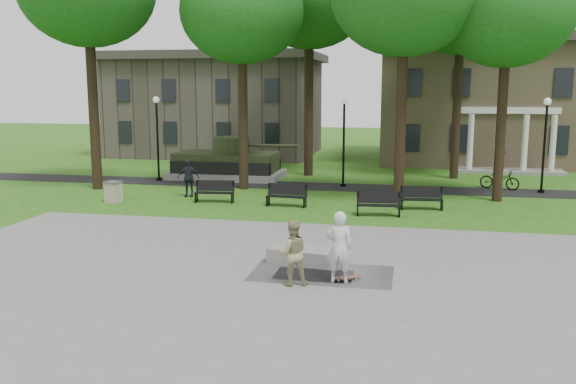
# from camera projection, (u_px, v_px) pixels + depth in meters

# --- Properties ---
(ground) EXTENTS (120.00, 120.00, 0.00)m
(ground) POSITION_uv_depth(u_px,v_px,m) (289.00, 243.00, 20.81)
(ground) COLOR #1E5514
(ground) RESTS_ON ground
(plaza) EXTENTS (22.00, 16.00, 0.02)m
(plaza) POSITION_uv_depth(u_px,v_px,m) (251.00, 290.00, 15.98)
(plaza) COLOR gray
(plaza) RESTS_ON ground
(footpath) EXTENTS (44.00, 2.60, 0.01)m
(footpath) POSITION_uv_depth(u_px,v_px,m) (333.00, 187.00, 32.40)
(footpath) COLOR black
(footpath) RESTS_ON ground
(building_right) EXTENTS (17.00, 12.00, 8.60)m
(building_right) POSITION_uv_depth(u_px,v_px,m) (498.00, 100.00, 43.23)
(building_right) COLOR #9E8460
(building_right) RESTS_ON ground
(building_left) EXTENTS (15.00, 10.00, 7.20)m
(building_left) POSITION_uv_depth(u_px,v_px,m) (218.00, 108.00, 47.93)
(building_left) COLOR #4C443D
(building_left) RESTS_ON ground
(tree_1) EXTENTS (6.20, 6.20, 11.63)m
(tree_1) POSITION_uv_depth(u_px,v_px,m) (242.00, 12.00, 30.30)
(tree_1) COLOR black
(tree_1) RESTS_ON ground
(tree_3) EXTENTS (6.00, 6.00, 11.19)m
(tree_3) POSITION_uv_depth(u_px,v_px,m) (508.00, 10.00, 26.96)
(tree_3) COLOR black
(tree_3) RESTS_ON ground
(tree_5) EXTENTS (6.40, 6.40, 12.44)m
(tree_5) POSITION_uv_depth(u_px,v_px,m) (462.00, 6.00, 33.83)
(tree_5) COLOR black
(tree_5) RESTS_ON ground
(lamp_left) EXTENTS (0.36, 0.36, 4.73)m
(lamp_left) POSITION_uv_depth(u_px,v_px,m) (157.00, 131.00, 34.16)
(lamp_left) COLOR black
(lamp_left) RESTS_ON ground
(lamp_mid) EXTENTS (0.36, 0.36, 4.73)m
(lamp_mid) POSITION_uv_depth(u_px,v_px,m) (344.00, 134.00, 32.12)
(lamp_mid) COLOR black
(lamp_mid) RESTS_ON ground
(lamp_right) EXTENTS (0.36, 0.36, 4.73)m
(lamp_right) POSITION_uv_depth(u_px,v_px,m) (545.00, 137.00, 30.17)
(lamp_right) COLOR black
(lamp_right) RESTS_ON ground
(tank_monument) EXTENTS (7.45, 3.40, 2.40)m
(tank_monument) POSITION_uv_depth(u_px,v_px,m) (227.00, 163.00, 35.44)
(tank_monument) COLOR gray
(tank_monument) RESTS_ON ground
(puddle) EXTENTS (2.20, 1.20, 0.00)m
(puddle) POSITION_uv_depth(u_px,v_px,m) (314.00, 275.00, 17.19)
(puddle) COLOR black
(puddle) RESTS_ON plaza
(concrete_block) EXTENTS (2.34, 1.36, 0.45)m
(concrete_block) POSITION_uv_depth(u_px,v_px,m) (306.00, 256.00, 18.36)
(concrete_block) COLOR gray
(concrete_block) RESTS_ON plaza
(skateboard) EXTENTS (0.79, 0.51, 0.07)m
(skateboard) POSITION_uv_depth(u_px,v_px,m) (347.00, 278.00, 16.80)
(skateboard) COLOR brown
(skateboard) RESTS_ON plaza
(skateboarder) EXTENTS (0.72, 0.48, 1.99)m
(skateboarder) POSITION_uv_depth(u_px,v_px,m) (339.00, 247.00, 16.38)
(skateboarder) COLOR silver
(skateboarder) RESTS_ON plaza
(friend_watching) EXTENTS (1.03, 0.91, 1.77)m
(friend_watching) POSITION_uv_depth(u_px,v_px,m) (292.00, 253.00, 16.23)
(friend_watching) COLOR #958F60
(friend_watching) RESTS_ON plaza
(pedestrian_walker) EXTENTS (1.12, 0.56, 1.84)m
(pedestrian_walker) POSITION_uv_depth(u_px,v_px,m) (188.00, 178.00, 29.40)
(pedestrian_walker) COLOR black
(pedestrian_walker) RESTS_ON ground
(cyclist) EXTENTS (2.12, 1.36, 2.20)m
(cyclist) POSITION_uv_depth(u_px,v_px,m) (500.00, 172.00, 31.53)
(cyclist) COLOR black
(cyclist) RESTS_ON ground
(park_bench_0) EXTENTS (1.84, 0.70, 1.00)m
(park_bench_0) POSITION_uv_depth(u_px,v_px,m) (215.00, 191.00, 28.09)
(park_bench_0) COLOR black
(park_bench_0) RESTS_ON ground
(park_bench_1) EXTENTS (1.82, 0.62, 1.00)m
(park_bench_1) POSITION_uv_depth(u_px,v_px,m) (287.00, 195.00, 27.12)
(park_bench_1) COLOR black
(park_bench_1) RESTS_ON ground
(park_bench_2) EXTENTS (1.83, 0.64, 1.00)m
(park_bench_2) POSITION_uv_depth(u_px,v_px,m) (379.00, 203.00, 25.13)
(park_bench_2) COLOR black
(park_bench_2) RESTS_ON ground
(park_bench_3) EXTENTS (1.84, 0.70, 1.00)m
(park_bench_3) POSITION_uv_depth(u_px,v_px,m) (422.00, 198.00, 26.42)
(park_bench_3) COLOR black
(park_bench_3) RESTS_ON ground
(trash_bin) EXTENTS (0.79, 0.79, 0.96)m
(trash_bin) POSITION_uv_depth(u_px,v_px,m) (113.00, 192.00, 28.12)
(trash_bin) COLOR #AEA690
(trash_bin) RESTS_ON ground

